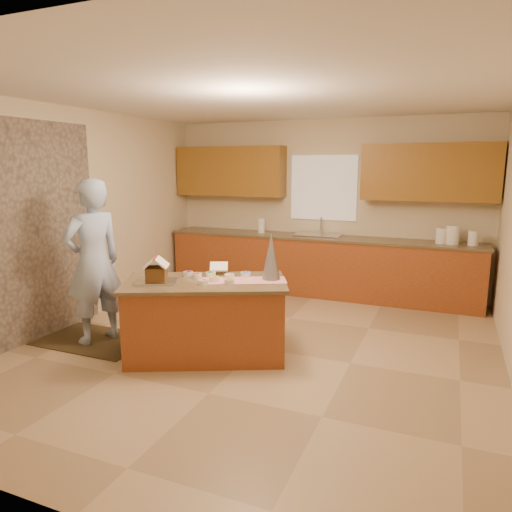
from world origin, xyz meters
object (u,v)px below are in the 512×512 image
(boy, at_px, (93,262))
(gingerbread_house, at_px, (156,272))
(tinsel_tree, at_px, (271,257))
(island_base, at_px, (206,320))

(boy, distance_m, gingerbread_house, 0.93)
(tinsel_tree, relative_size, boy, 0.26)
(tinsel_tree, relative_size, gingerbread_house, 1.49)
(boy, bearing_deg, island_base, 115.84)
(tinsel_tree, bearing_deg, island_base, -151.36)
(boy, xyz_separation_m, gingerbread_house, (0.92, -0.12, -0.00))
(island_base, distance_m, boy, 1.46)
(tinsel_tree, bearing_deg, boy, -166.94)
(tinsel_tree, height_order, boy, boy)
(tinsel_tree, distance_m, gingerbread_house, 1.19)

